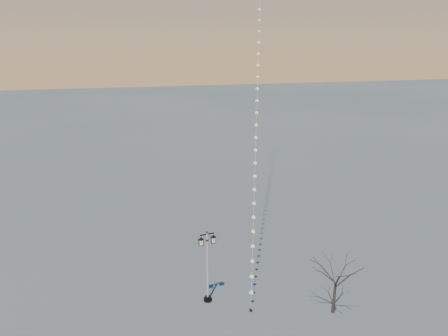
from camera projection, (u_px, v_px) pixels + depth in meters
name	position (u px, v px, depth m)	size (l,w,h in m)	color
ground	(246.00, 321.00, 28.15)	(300.00, 300.00, 0.00)	#4B4C4C
street_lamp	(207.00, 263.00, 29.56)	(1.36, 0.62, 5.40)	black
bare_tree	(336.00, 274.00, 28.28)	(2.56, 2.56, 4.25)	#362A21
kite_train	(259.00, 36.00, 37.75)	(10.03, 27.95, 36.60)	black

